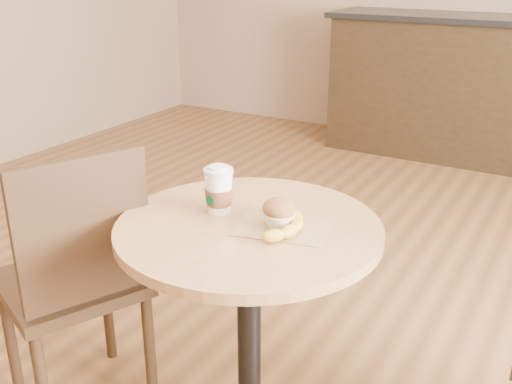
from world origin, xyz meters
TOP-DOWN VIEW (x-y plane):
  - cafe_table at (-0.04, -0.10)m, footprint 0.73×0.73m
  - chair_left at (-0.57, -0.26)m, footprint 0.54×0.54m
  - service_counter at (0.00, 3.18)m, footprint 2.30×0.65m
  - kraft_bag at (0.05, -0.08)m, footprint 0.27×0.23m
  - coffee_cup at (-0.16, -0.08)m, footprint 0.08×0.08m
  - muffin at (0.04, -0.08)m, footprint 0.09×0.09m
  - banana at (0.04, -0.09)m, footprint 0.25×0.28m

SIDE VIEW (x-z plane):
  - chair_left at x=-0.57m, z-range 0.05..0.98m
  - service_counter at x=0.00m, z-range 0.00..1.04m
  - cafe_table at x=-0.04m, z-range 0.17..0.92m
  - kraft_bag at x=0.05m, z-range 0.75..0.75m
  - banana at x=0.04m, z-range 0.75..0.79m
  - muffin at x=0.04m, z-range 0.75..0.83m
  - coffee_cup at x=-0.16m, z-range 0.74..0.88m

